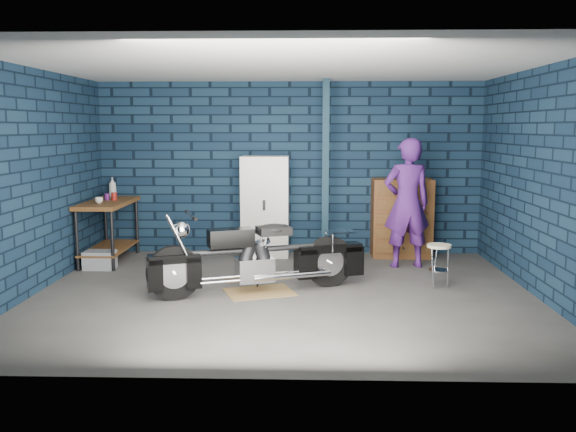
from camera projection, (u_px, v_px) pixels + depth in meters
The scene contains 15 objects.
ground at pixel (284, 294), 7.34m from camera, with size 6.00×6.00×0.00m, color #4E4C49.
room_walls at pixel (285, 135), 7.61m from camera, with size 6.02×5.01×2.71m.
support_post at pixel (325, 171), 9.05m from camera, with size 0.10×0.10×2.70m, color #112938.
workbench at pixel (109, 231), 9.09m from camera, with size 0.60×1.40×0.91m, color brown.
drip_mat at pixel (259, 292), 7.43m from camera, with size 0.80×0.60×0.01m, color brown.
motorcycle at pixel (259, 252), 7.36m from camera, with size 2.29×0.62×1.01m, color black, non-canonical shape.
person at pixel (407, 203), 8.66m from camera, with size 0.68×0.44×1.85m, color #4D1E71.
storage_bin at pixel (100, 260), 8.64m from camera, with size 0.42×0.30×0.26m, color gray.
locker at pixel (265, 206), 9.44m from camera, with size 0.73×0.52×1.56m, color silver.
tool_chest at pixel (402, 218), 9.40m from camera, with size 0.91×0.50×1.21m, color brown.
shop_stool at pixel (438, 266), 7.63m from camera, with size 0.30×0.30×0.55m, color beige, non-canonical shape.
cup_a at pixel (99, 200), 8.76m from camera, with size 0.11×0.11×0.09m, color beige.
mug_purple at pixel (107, 197), 9.14m from camera, with size 0.07×0.07×0.10m, color #531861.
mug_red at pixel (114, 196), 9.13m from camera, with size 0.08×0.08×0.12m, color maroon.
bottle at pixel (112, 187), 9.56m from camera, with size 0.12×0.12×0.31m, color gray.
Camera 1 is at (0.27, -7.12, 2.00)m, focal length 38.00 mm.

